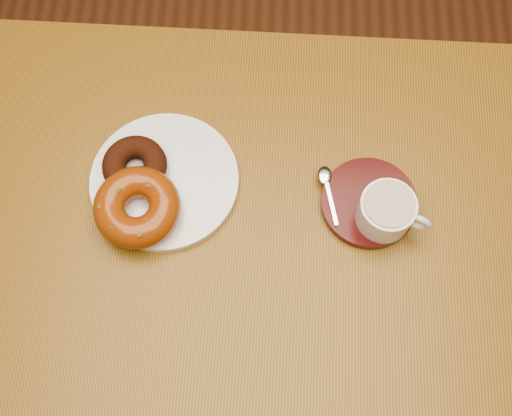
{
  "coord_description": "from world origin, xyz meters",
  "views": [
    {
      "loc": [
        -0.24,
        -0.44,
        1.67
      ],
      "look_at": [
        -0.25,
        -0.11,
        0.82
      ],
      "focal_mm": 45.0,
      "sensor_mm": 36.0,
      "label": 1
    }
  ],
  "objects_px": {
    "cafe_table": "(244,240)",
    "saucer": "(369,203)",
    "coffee_cup": "(387,211)",
    "donut_plate": "(165,181)"
  },
  "relations": [
    {
      "from": "donut_plate",
      "to": "saucer",
      "type": "height_order",
      "value": "saucer"
    },
    {
      "from": "cafe_table",
      "to": "saucer",
      "type": "distance_m",
      "value": 0.23
    },
    {
      "from": "saucer",
      "to": "coffee_cup",
      "type": "bearing_deg",
      "value": -53.31
    },
    {
      "from": "coffee_cup",
      "to": "saucer",
      "type": "bearing_deg",
      "value": 146.71
    },
    {
      "from": "cafe_table",
      "to": "coffee_cup",
      "type": "bearing_deg",
      "value": -0.72
    },
    {
      "from": "cafe_table",
      "to": "coffee_cup",
      "type": "xyz_separation_m",
      "value": [
        0.2,
        -0.01,
        0.17
      ]
    },
    {
      "from": "donut_plate",
      "to": "saucer",
      "type": "xyz_separation_m",
      "value": [
        0.3,
        -0.02,
        0.0
      ]
    },
    {
      "from": "donut_plate",
      "to": "coffee_cup",
      "type": "bearing_deg",
      "value": -8.76
    },
    {
      "from": "cafe_table",
      "to": "saucer",
      "type": "height_order",
      "value": "saucer"
    },
    {
      "from": "cafe_table",
      "to": "donut_plate",
      "type": "distance_m",
      "value": 0.18
    }
  ]
}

